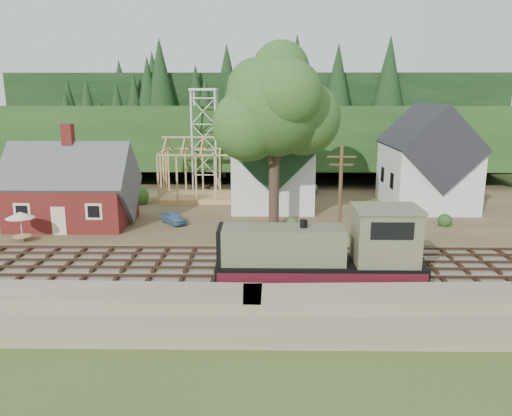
{
  "coord_description": "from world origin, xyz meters",
  "views": [
    {
      "loc": [
        1.06,
        -32.52,
        11.93
      ],
      "look_at": [
        0.5,
        6.0,
        3.0
      ],
      "focal_mm": 35.0,
      "sensor_mm": 36.0,
      "label": 1
    }
  ],
  "objects_px": {
    "car_blue": "(173,218)",
    "locomotive": "(328,253)",
    "patio_set": "(20,216)",
    "car_green": "(62,211)"
  },
  "relations": [
    {
      "from": "locomotive",
      "to": "car_green",
      "type": "relative_size",
      "value": 3.67
    },
    {
      "from": "car_blue",
      "to": "locomotive",
      "type": "bearing_deg",
      "value": -87.11
    },
    {
      "from": "car_blue",
      "to": "car_green",
      "type": "xyz_separation_m",
      "value": [
        -11.24,
        2.56,
        0.02
      ]
    },
    {
      "from": "locomotive",
      "to": "patio_set",
      "type": "bearing_deg",
      "value": 159.94
    },
    {
      "from": "locomotive",
      "to": "car_blue",
      "type": "distance_m",
      "value": 18.83
    },
    {
      "from": "locomotive",
      "to": "car_green",
      "type": "distance_m",
      "value": 28.88
    },
    {
      "from": "locomotive",
      "to": "car_green",
      "type": "xyz_separation_m",
      "value": [
        -23.42,
        16.85,
        -1.34
      ]
    },
    {
      "from": "locomotive",
      "to": "car_green",
      "type": "bearing_deg",
      "value": 144.26
    },
    {
      "from": "locomotive",
      "to": "patio_set",
      "type": "relative_size",
      "value": 5.15
    },
    {
      "from": "patio_set",
      "to": "locomotive",
      "type": "bearing_deg",
      "value": -20.06
    }
  ]
}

